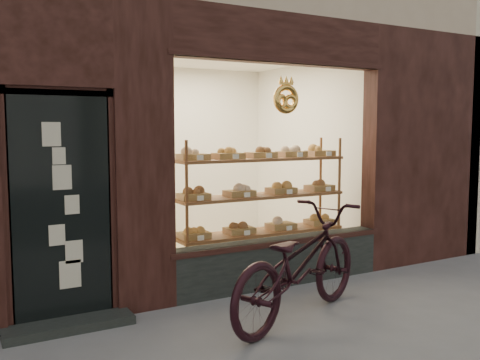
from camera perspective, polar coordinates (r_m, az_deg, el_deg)
display_shelf at (r=6.56m, az=2.22°, el=-2.75°), size 2.20×0.45×1.70m
bicycle at (r=5.18m, az=6.24°, el=-8.87°), size 2.17×1.44×1.08m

